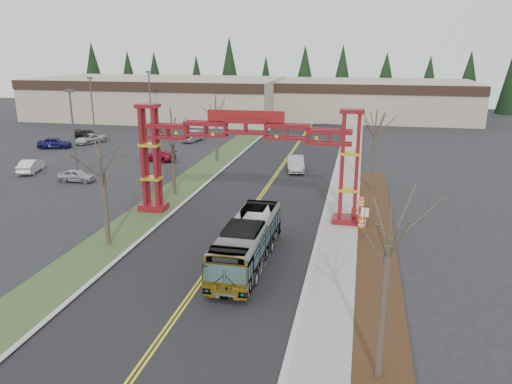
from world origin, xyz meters
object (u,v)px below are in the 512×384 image
(light_pole_mid, at_px, (92,105))
(barrel_south, at_px, (362,222))
(parked_car_near_b, at_px, (31,166))
(bare_tree_right_near, at_px, (388,247))
(parked_car_mid_a, at_px, (158,156))
(parked_car_far_a, at_px, (194,136))
(bare_tree_median_far, at_px, (216,114))
(parked_car_mid_b, at_px, (55,143))
(gateway_arch, at_px, (246,144))
(bare_tree_median_mid, at_px, (172,136))
(barrel_north, at_px, (361,203))
(retail_building_east, at_px, (370,99))
(bare_tree_right_far, at_px, (375,134))
(parked_car_near_a, at_px, (77,176))
(parked_car_far_c, at_px, (89,135))
(barrel_mid, at_px, (355,214))
(light_pole_far, at_px, (150,97))
(parked_car_far_b, at_px, (90,139))
(light_pole_near, at_px, (73,128))
(retail_building_west, at_px, (158,98))
(transit_bus, at_px, (247,243))
(bare_tree_median_near, at_px, (103,174))
(street_sign, at_px, (365,217))
(silver_sedan, at_px, (296,164))

(light_pole_mid, height_order, barrel_south, light_pole_mid)
(parked_car_near_b, distance_m, bare_tree_right_near, 46.41)
(parked_car_mid_a, distance_m, parked_car_far_a, 13.34)
(parked_car_near_b, relative_size, parked_car_mid_a, 0.99)
(bare_tree_right_near, xyz_separation_m, light_pole_mid, (-39.05, 46.77, -0.59))
(bare_tree_median_far, bearing_deg, parked_car_mid_b, 172.11)
(gateway_arch, height_order, bare_tree_median_mid, gateway_arch)
(barrel_south, bearing_deg, barrel_north, 90.91)
(parked_car_near_b, bearing_deg, barrel_north, 157.59)
(retail_building_east, bearing_deg, bare_tree_right_far, -90.00)
(parked_car_near_b, bearing_deg, parked_car_near_a, 146.11)
(parked_car_mid_a, distance_m, barrel_south, 30.59)
(light_pole_mid, bearing_deg, gateway_arch, -43.98)
(parked_car_mid_b, bearing_deg, parked_car_far_c, -23.60)
(barrel_mid, height_order, barrel_north, barrel_mid)
(parked_car_near_b, xyz_separation_m, light_pole_far, (2.26, 27.40, 4.83))
(parked_car_mid_b, relative_size, parked_car_far_c, 0.98)
(parked_car_mid_b, height_order, parked_car_far_b, parked_car_mid_b)
(parked_car_mid_b, xyz_separation_m, parked_car_far_a, (16.69, 8.94, 0.02))
(retail_building_east, xyz_separation_m, light_pole_near, (-30.04, -53.58, 1.78))
(light_pole_mid, distance_m, light_pole_far, 10.23)
(bare_tree_median_mid, bearing_deg, light_pole_far, 116.68)
(parked_car_mid_b, bearing_deg, retail_building_west, -21.22)
(gateway_arch, bearing_deg, bare_tree_right_far, 45.34)
(bare_tree_right_far, bearing_deg, transit_bus, -112.43)
(barrel_mid, bearing_deg, retail_building_east, 88.67)
(parked_car_far_b, xyz_separation_m, bare_tree_median_near, (21.02, -34.35, 4.45))
(gateway_arch, relative_size, bare_tree_median_far, 2.31)
(parked_car_far_a, xyz_separation_m, bare_tree_median_far, (7.10, -12.24, 4.92))
(light_pole_near, bearing_deg, parked_car_mid_a, 62.18)
(parked_car_near_b, distance_m, light_pole_mid, 19.17)
(bare_tree_median_far, xyz_separation_m, bare_tree_right_near, (18.00, -37.66, 0.20))
(retail_building_west, xyz_separation_m, parked_car_mid_b, (-1.79, -31.74, -3.01))
(transit_bus, distance_m, barrel_mid, 11.75)
(gateway_arch, height_order, street_sign, gateway_arch)
(parked_car_mid_a, xyz_separation_m, parked_car_far_c, (-15.99, 11.88, 0.00))
(light_pole_far, bearing_deg, parked_car_near_a, -80.94)
(parked_car_mid_b, xyz_separation_m, street_sign, (41.09, -25.31, 0.98))
(parked_car_near_a, height_order, bare_tree_right_far, bare_tree_right_far)
(parked_car_near_a, height_order, parked_car_mid_a, parked_car_mid_a)
(bare_tree_right_far, relative_size, barrel_mid, 7.09)
(bare_tree_right_far, bearing_deg, light_pole_near, -176.68)
(silver_sedan, distance_m, barrel_north, 13.93)
(silver_sedan, xyz_separation_m, parked_car_near_b, (-28.20, -6.73, -0.10))
(retail_building_west, distance_m, bare_tree_median_mid, 53.80)
(parked_car_mid_b, relative_size, bare_tree_median_near, 0.60)
(retail_building_west, height_order, bare_tree_median_mid, bare_tree_median_mid)
(bare_tree_median_mid, bearing_deg, parked_car_mid_b, 143.93)
(gateway_arch, distance_m, barrel_south, 10.69)
(retail_building_east, xyz_separation_m, parked_car_far_a, (-25.10, -30.80, -2.74))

